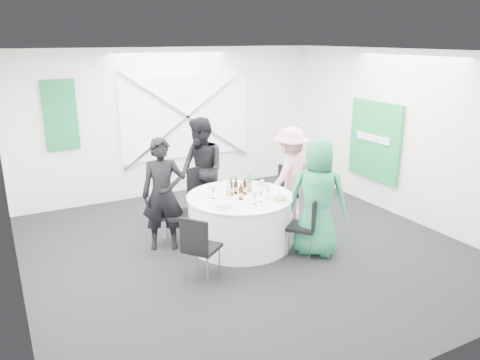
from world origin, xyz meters
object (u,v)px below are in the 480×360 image
person_man_back (201,170)px  green_water_bottle (249,184)px  chair_back_right (284,190)px  person_woman_pink (290,175)px  banquet_table (240,220)px  person_man_back_left (163,194)px  chair_back (202,191)px  person_woman_green (318,197)px  chair_front_left (199,244)px  chair_front_right (308,222)px  chair_back_left (170,208)px  clear_water_bottle (228,191)px

person_man_back → green_water_bottle: person_man_back is taller
chair_back_right → person_woman_pink: 0.27m
banquet_table → person_man_back_left: 1.20m
person_man_back_left → person_woman_pink: 2.18m
chair_back → person_woman_green: (0.96, -1.83, 0.29)m
chair_front_left → chair_front_right: bearing=-128.5°
chair_back → person_man_back: 0.34m
banquet_table → chair_front_right: (0.66, -0.79, 0.12)m
chair_back → person_man_back_left: (-0.88, -0.64, 0.27)m
person_woman_green → green_water_bottle: person_woman_green is taller
chair_back_left → person_man_back: person_man_back is taller
chair_back_right → person_man_back_left: size_ratio=0.57×
chair_front_left → person_woman_pink: size_ratio=0.55×
person_woman_pink → clear_water_bottle: (-1.35, -0.42, 0.07)m
person_woman_pink → person_man_back: bearing=-49.6°
chair_front_left → person_woman_green: 1.82m
chair_front_left → clear_water_bottle: (0.78, 0.73, 0.36)m
chair_back_left → chair_front_left: size_ratio=1.10×
chair_back_left → clear_water_bottle: size_ratio=3.43×
banquet_table → green_water_bottle: 0.55m
banquet_table → chair_front_right: chair_front_right is taller
person_man_back_left → person_man_back: person_man_back is taller
person_woman_green → chair_front_right: bearing=44.2°
person_man_back → person_woman_pink: person_man_back is taller
chair_back_left → green_water_bottle: (1.12, -0.38, 0.31)m
person_woman_pink → person_man_back_left: bearing=-19.5°
chair_front_left → person_man_back_left: 1.21m
person_woman_pink → green_water_bottle: (-0.94, -0.31, 0.08)m
banquet_table → chair_front_left: size_ratio=1.77×
chair_back → person_man_back: (0.05, 0.09, 0.32)m
person_man_back → person_woman_green: (0.92, -1.93, -0.03)m
chair_back_right → green_water_bottle: 0.96m
chair_back_left → chair_front_left: bearing=-156.0°
chair_front_left → clear_water_bottle: clear_water_bottle is taller
banquet_table → person_man_back: 1.25m
chair_back → person_woman_pink: (1.31, -0.64, 0.25)m
chair_back → chair_back_left: bearing=-151.5°
person_woman_pink → person_woman_green: (-0.34, -1.19, 0.04)m
banquet_table → chair_front_left: 1.25m
chair_front_right → person_woman_pink: (0.49, 1.19, 0.31)m
person_man_back_left → person_woman_pink: bearing=21.3°
chair_front_left → chair_back_left: bearing=-40.9°
person_man_back → person_woman_green: size_ratio=1.03×
banquet_table → chair_front_right: bearing=-50.2°
chair_back_right → chair_front_right: (-0.40, -1.21, -0.06)m
chair_back_left → person_woman_green: bearing=-98.8°
chair_front_right → clear_water_bottle: 1.21m
chair_front_left → person_man_back: size_ratio=0.51×
chair_front_left → person_man_back_left: (-0.05, 1.16, 0.31)m
green_water_bottle → chair_back_left: bearing=161.4°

